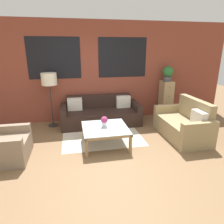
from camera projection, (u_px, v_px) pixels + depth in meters
ground_plane at (104, 160)px, 3.85m from camera, size 16.00×16.00×0.00m
wall_back_brick at (90, 72)px, 5.70m from camera, size 8.40×0.09×2.80m
rug at (101, 134)px, 5.00m from camera, size 1.88×1.68×0.00m
couch_dark at (101, 114)px, 5.63m from camera, size 2.17×0.88×0.78m
settee_vintage at (184, 125)px, 4.77m from camera, size 0.80×1.51×0.92m
armchair_corner at (4, 146)px, 3.80m from camera, size 0.80×0.89×0.84m
coffee_table at (105, 130)px, 4.34m from camera, size 0.97×0.97×0.42m
floor_lamp at (49, 81)px, 5.18m from camera, size 0.40×0.40×1.45m
drawer_cabinet at (166, 99)px, 6.14m from camera, size 0.32×0.41×1.12m
potted_plant at (168, 73)px, 5.89m from camera, size 0.32×0.32×0.44m
flower_vase at (104, 121)px, 4.31m from camera, size 0.15×0.15×0.23m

